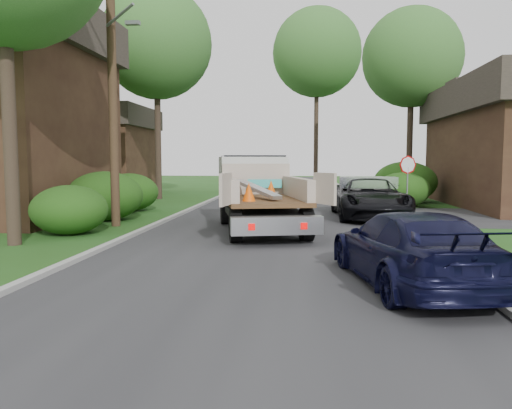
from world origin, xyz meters
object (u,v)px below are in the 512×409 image
at_px(tree_left_back, 8,28).
at_px(stop_sign, 408,173).
at_px(tree_left_far, 156,43).
at_px(flatbed_truck, 257,188).
at_px(black_pickup, 369,198).
at_px(utility_pole, 113,75).
at_px(house_left_far, 95,149).
at_px(tree_right_far, 412,58).
at_px(tree_center_far, 317,53).
at_px(navy_suv, 410,248).

bearing_deg(tree_left_back, stop_sign, -11.77).
relative_size(tree_left_far, flatbed_truck, 1.76).
bearing_deg(black_pickup, utility_pole, -161.34).
distance_m(house_left_far, tree_left_back, 10.79).
relative_size(house_left_far, tree_right_far, 0.66).
relative_size(stop_sign, tree_center_far, 0.17).
bearing_deg(black_pickup, house_left_far, 139.88).
bearing_deg(tree_right_far, tree_left_far, -168.69).
bearing_deg(stop_sign, tree_left_back, 168.23).
xyz_separation_m(stop_sign, tree_right_far, (2.30, 11.00, 6.70)).
xyz_separation_m(utility_pole, black_pickup, (9.08, 3.32, -4.38)).
distance_m(utility_pole, tree_center_far, 26.75).
xyz_separation_m(stop_sign, tree_left_back, (-19.20, 4.00, 7.20)).
distance_m(tree_right_far, navy_suv, 24.24).
bearing_deg(stop_sign, flatbed_truck, -146.74).
bearing_deg(utility_pole, stop_sign, 20.62).
distance_m(stop_sign, flatbed_truck, 6.94).
height_order(tree_right_far, flatbed_truck, tree_right_far).
height_order(stop_sign, tree_right_far, tree_right_far).
bearing_deg(black_pickup, flatbed_truck, -144.95).
relative_size(utility_pole, flatbed_truck, 1.45).
bearing_deg(navy_suv, tree_right_far, -111.43).
height_order(house_left_far, navy_suv, house_left_far).
xyz_separation_m(tree_left_far, navy_suv, (10.44, -19.50, -8.29)).
bearing_deg(navy_suv, utility_pole, -51.60).
bearing_deg(navy_suv, black_pickup, -103.47).
distance_m(utility_pole, house_left_far, 18.93).
relative_size(tree_left_far, tree_left_back, 1.02).
height_order(utility_pole, navy_suv, utility_pole).
bearing_deg(black_pickup, stop_sign, 22.21).
height_order(stop_sign, navy_suv, stop_sign).
height_order(house_left_far, tree_right_far, tree_right_far).
bearing_deg(utility_pole, house_left_far, 115.23).
xyz_separation_m(tree_left_far, tree_center_far, (9.50, 13.00, 2.00)).
relative_size(flatbed_truck, navy_suv, 1.45).
height_order(utility_pole, tree_left_far, tree_left_far).
height_order(tree_center_far, flatbed_truck, tree_center_far).
xyz_separation_m(house_left_far, tree_right_far, (21.00, -2.00, 5.43)).
relative_size(tree_left_far, black_pickup, 2.14).
bearing_deg(tree_left_back, black_pickup, -14.95).
relative_size(utility_pole, black_pickup, 1.75).
bearing_deg(tree_left_back, tree_right_far, 18.03).
xyz_separation_m(tree_left_back, tree_center_far, (16.00, 17.00, 2.00)).
xyz_separation_m(tree_left_far, flatbed_truck, (6.91, -11.80, -7.64)).
bearing_deg(flatbed_truck, tree_right_far, 48.40).
relative_size(tree_center_far, navy_suv, 3.06).
relative_size(flatbed_truck, black_pickup, 1.21).
bearing_deg(stop_sign, utility_pole, -159.38).
height_order(stop_sign, tree_left_far, tree_left_far).
relative_size(utility_pole, house_left_far, 1.32).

